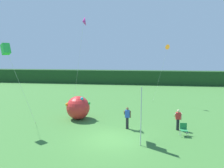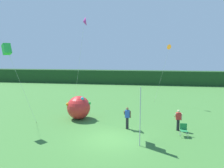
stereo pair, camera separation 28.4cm
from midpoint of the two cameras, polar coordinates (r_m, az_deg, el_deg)
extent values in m
plane|color=#3D7533|center=(14.66, 0.08, -14.89)|extent=(120.00, 120.00, 0.00)
cube|color=#1E421E|center=(41.10, 5.72, 1.89)|extent=(80.00, 2.40, 2.68)
cylinder|color=#B7B7BC|center=(13.13, 8.40, -8.99)|extent=(0.06, 0.06, 3.77)
cube|color=blue|center=(13.84, 8.35, -11.15)|extent=(0.02, 0.97, 1.00)
cube|color=yellow|center=(13.37, 8.43, -7.34)|extent=(0.02, 0.60, 1.00)
cube|color=white|center=(12.96, 8.52, -3.26)|extent=(0.02, 0.23, 1.00)
cylinder|color=black|center=(16.79, 18.23, -10.71)|extent=(0.22, 0.22, 0.86)
cube|color=red|center=(16.58, 18.34, -8.43)|extent=(0.36, 0.20, 0.53)
sphere|color=beige|center=(16.48, 18.40, -7.14)|extent=(0.20, 0.20, 0.20)
cylinder|color=beige|center=(16.59, 17.52, -8.24)|extent=(0.09, 0.48, 0.42)
cylinder|color=beige|center=(16.65, 19.11, -8.60)|extent=(0.09, 0.14, 0.56)
cylinder|color=black|center=(16.36, 4.72, -10.73)|extent=(0.22, 0.22, 0.91)
cube|color=#284CA8|center=(16.14, 4.75, -8.23)|extent=(0.36, 0.20, 0.59)
sphere|color=brown|center=(16.03, 4.77, -6.81)|extent=(0.20, 0.20, 0.20)
cylinder|color=brown|center=(16.19, 3.95, -7.92)|extent=(0.09, 0.48, 0.42)
cylinder|color=brown|center=(16.14, 5.57, -8.35)|extent=(0.09, 0.14, 0.56)
sphere|color=red|center=(18.81, -8.76, -6.43)|extent=(2.08, 2.08, 2.08)
sphere|color=#23B2C6|center=(18.19, -7.74, -4.04)|extent=(0.29, 0.29, 0.29)
sphere|color=green|center=(18.56, -5.86, -5.29)|extent=(0.29, 0.29, 0.29)
sphere|color=orange|center=(18.55, -11.72, -5.52)|extent=(0.29, 0.29, 0.29)
cylinder|color=#BCBCC1|center=(15.55, 18.98, -13.13)|extent=(0.03, 0.03, 0.42)
cylinder|color=#BCBCC1|center=(15.65, 20.76, -13.08)|extent=(0.03, 0.03, 0.42)
cylinder|color=#BCBCC1|center=(15.99, 18.67, -12.52)|extent=(0.03, 0.03, 0.42)
cylinder|color=#BCBCC1|center=(16.09, 20.39, -12.48)|extent=(0.03, 0.03, 0.42)
cube|color=#237F42|center=(15.74, 19.74, -12.03)|extent=(0.48, 0.48, 0.03)
cube|color=#237F42|center=(15.89, 19.61, -10.94)|extent=(0.48, 0.03, 0.44)
cylinder|color=brown|center=(26.01, 11.91, -4.73)|extent=(0.03, 0.03, 0.08)
cylinder|color=silver|center=(24.99, 13.84, 2.24)|extent=(1.45, 1.16, 6.58)
cone|color=orange|center=(24.40, 15.93, 9.77)|extent=(0.61, 0.60, 0.60)
cylinder|color=brown|center=(20.08, -10.39, -8.50)|extent=(0.03, 0.03, 0.08)
cylinder|color=silver|center=(19.03, -8.85, 3.69)|extent=(1.37, 0.15, 8.60)
cone|color=#DB33A8|center=(18.94, -7.16, 16.75)|extent=(0.56, 0.81, 0.77)
cylinder|color=brown|center=(18.82, -19.70, -9.98)|extent=(0.03, 0.03, 0.08)
cylinder|color=silver|center=(17.91, -23.06, -1.08)|extent=(1.35, 1.36, 6.15)
cube|color=green|center=(17.52, -26.65, 8.62)|extent=(0.91, 0.86, 0.90)
camera|label=1|loc=(0.14, -89.48, 0.07)|focal=33.12mm
camera|label=2|loc=(0.14, 90.52, -0.07)|focal=33.12mm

